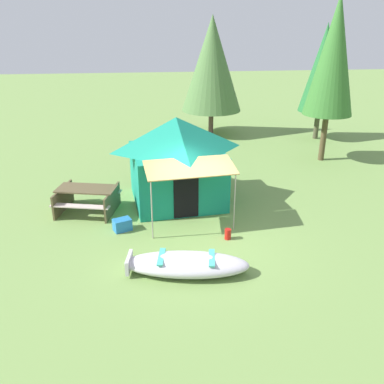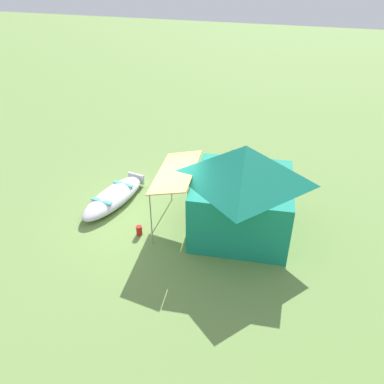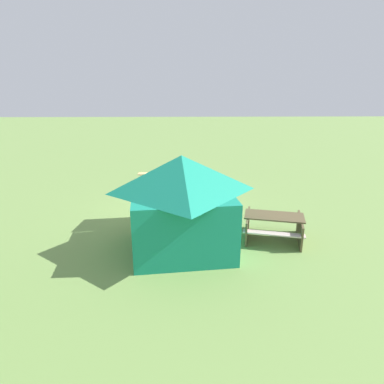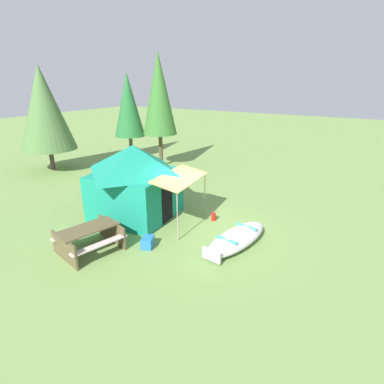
% 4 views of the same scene
% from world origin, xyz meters
% --- Properties ---
extents(ground_plane, '(80.00, 80.00, 0.00)m').
position_xyz_m(ground_plane, '(0.00, 0.00, 0.00)').
color(ground_plane, '#6F9149').
extents(beached_rowboat, '(3.10, 1.46, 0.47)m').
position_xyz_m(beached_rowboat, '(-0.51, -1.75, 0.24)').
color(beached_rowboat, silver).
rests_on(beached_rowboat, ground_plane).
extents(canvas_cabin_tent, '(3.34, 4.27, 2.82)m').
position_xyz_m(canvas_cabin_tent, '(-0.35, 2.57, 1.46)').
color(canvas_cabin_tent, '#17886D').
rests_on(canvas_cabin_tent, ground_plane).
extents(picnic_table, '(2.11, 1.91, 0.80)m').
position_xyz_m(picnic_table, '(-3.22, 2.04, 0.50)').
color(picnic_table, brown).
rests_on(picnic_table, ground_plane).
extents(cooler_box, '(0.59, 0.50, 0.35)m').
position_xyz_m(cooler_box, '(-2.10, 0.64, 0.17)').
color(cooler_box, '#2470B7').
rests_on(cooler_box, ground_plane).
extents(fuel_can, '(0.25, 0.25, 0.30)m').
position_xyz_m(fuel_can, '(0.80, -0.23, 0.15)').
color(fuel_can, red).
rests_on(fuel_can, ground_plane).
extents(pine_tree_back_left, '(2.00, 2.00, 6.62)m').
position_xyz_m(pine_tree_back_left, '(6.20, 6.21, 4.28)').
color(pine_tree_back_left, '#4C3F27').
rests_on(pine_tree_back_left, ground_plane).
extents(pine_tree_back_right, '(2.04, 2.04, 5.53)m').
position_xyz_m(pine_tree_back_right, '(7.34, 9.62, 3.45)').
color(pine_tree_back_right, '#46452F').
rests_on(pine_tree_back_right, ground_plane).
extents(pine_tree_far_center, '(3.06, 3.06, 5.89)m').
position_xyz_m(pine_tree_far_center, '(2.17, 11.17, 3.57)').
color(pine_tree_far_center, brown).
rests_on(pine_tree_far_center, ground_plane).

